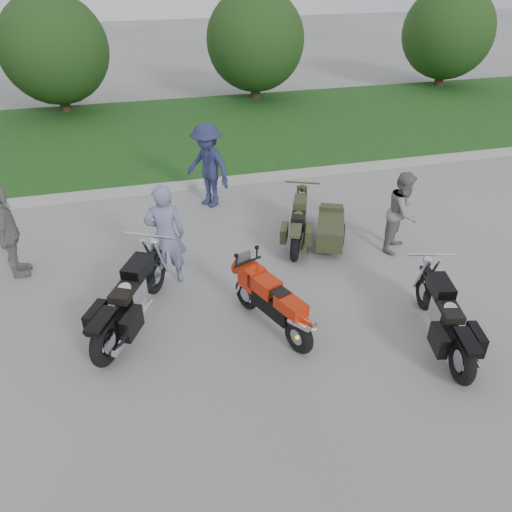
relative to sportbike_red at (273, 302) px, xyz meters
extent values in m
plane|color=#A1A19C|center=(-0.80, -0.28, -0.52)|extent=(80.00, 80.00, 0.00)
cube|color=#A8A59E|center=(-0.80, 5.72, -0.45)|extent=(60.00, 0.30, 0.15)
cube|color=#2C6321|center=(-0.80, 9.87, -0.45)|extent=(60.00, 8.00, 0.14)
cylinder|color=#3F2B1C|center=(-3.80, 13.22, 0.08)|extent=(0.36, 0.36, 1.20)
sphere|color=#1F3714|center=(-3.80, 13.22, 1.68)|extent=(3.60, 3.60, 3.60)
cylinder|color=#3F2B1C|center=(3.20, 13.22, 0.08)|extent=(0.36, 0.36, 1.20)
sphere|color=#1F3714|center=(3.20, 13.22, 1.68)|extent=(3.60, 3.60, 3.60)
cylinder|color=#3F2B1C|center=(11.20, 13.22, 0.08)|extent=(0.36, 0.36, 1.20)
sphere|color=#1F3714|center=(11.20, 13.22, 1.68)|extent=(3.60, 3.60, 3.60)
torus|color=black|center=(0.23, -0.57, -0.24)|extent=(0.37, 0.59, 0.56)
torus|color=black|center=(-0.26, 0.64, -0.25)|extent=(0.31, 0.54, 0.54)
cube|color=black|center=(0.00, -0.01, -0.02)|extent=(0.54, 0.85, 0.32)
cube|color=red|center=(-0.08, 0.19, 0.22)|extent=(0.47, 0.58, 0.24)
cube|color=red|center=(0.16, -0.38, 0.19)|extent=(0.44, 0.56, 0.20)
cube|color=black|center=(0.05, -0.11, 0.26)|extent=(0.34, 0.38, 0.09)
cube|color=red|center=(-0.20, 0.50, 0.19)|extent=(0.42, 0.45, 0.36)
cylinder|color=silver|center=(0.19, -0.64, 0.04)|extent=(0.25, 0.43, 0.20)
cylinder|color=silver|center=(0.31, -0.59, 0.04)|extent=(0.25, 0.43, 0.20)
torus|color=black|center=(-2.50, -0.08, -0.15)|extent=(0.50, 0.74, 0.73)
torus|color=black|center=(-1.67, 1.49, -0.18)|extent=(0.44, 0.67, 0.69)
cube|color=black|center=(-2.09, 0.70, -0.07)|extent=(0.81, 1.26, 0.15)
cube|color=silver|center=(-2.09, 0.70, 0.02)|extent=(0.51, 0.58, 0.38)
cube|color=black|center=(-1.93, 0.99, 0.32)|extent=(0.54, 0.67, 0.24)
cube|color=black|center=(-2.16, 0.56, 0.21)|extent=(0.52, 0.62, 0.13)
cube|color=black|center=(-2.50, -0.08, 0.23)|extent=(0.49, 0.64, 0.06)
cylinder|color=silver|center=(-2.09, 0.28, -0.22)|extent=(0.65, 1.10, 0.11)
torus|color=black|center=(2.20, -1.69, -0.18)|extent=(0.32, 0.70, 0.68)
torus|color=black|center=(2.58, -0.10, -0.20)|extent=(0.26, 0.65, 0.64)
cube|color=black|center=(2.39, -0.89, -0.10)|extent=(0.49, 1.21, 0.14)
cube|color=silver|center=(2.39, -0.89, -0.02)|extent=(0.39, 0.50, 0.35)
cube|color=black|center=(2.46, -0.60, 0.25)|extent=(0.40, 0.60, 0.22)
cube|color=black|center=(2.35, -1.04, 0.15)|extent=(0.39, 0.55, 0.12)
cube|color=black|center=(2.20, -1.69, 0.17)|extent=(0.34, 0.58, 0.06)
cylinder|color=silver|center=(2.48, -1.27, -0.24)|extent=(0.35, 1.09, 0.10)
torus|color=black|center=(0.99, 1.85, -0.21)|extent=(0.39, 0.64, 0.62)
torus|color=black|center=(1.59, 3.24, -0.23)|extent=(0.33, 0.58, 0.59)
cube|color=black|center=(1.29, 2.54, -0.14)|extent=(0.62, 1.09, 0.13)
cube|color=#373A22|center=(1.29, 2.54, -0.06)|extent=(0.42, 0.49, 0.32)
cube|color=#373A22|center=(1.40, 2.80, 0.20)|extent=(0.44, 0.57, 0.20)
cube|color=black|center=(1.23, 2.42, 0.10)|extent=(0.42, 0.52, 0.11)
cube|color=#373A22|center=(0.99, 1.85, 0.12)|extent=(0.39, 0.54, 0.06)
cylinder|color=#373A22|center=(1.31, 2.18, -0.26)|extent=(0.49, 0.96, 0.09)
cube|color=#373A22|center=(1.84, 2.20, -0.15)|extent=(0.94, 1.30, 0.41)
torus|color=black|center=(2.05, 2.11, -0.26)|extent=(0.31, 0.52, 0.51)
imported|color=slate|center=(-1.41, 1.77, 0.41)|extent=(0.72, 0.51, 1.87)
imported|color=gray|center=(3.12, 1.76, 0.28)|extent=(0.98, 0.98, 1.60)
imported|color=navy|center=(-0.16, 4.65, 0.44)|extent=(1.29, 1.43, 1.92)
imported|color=gray|center=(-4.06, 2.68, 0.34)|extent=(0.44, 1.02, 1.73)
camera|label=1|loc=(-1.80, -5.82, 4.63)|focal=35.00mm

